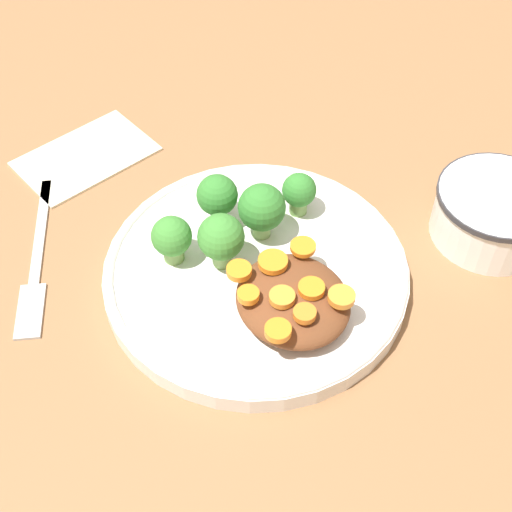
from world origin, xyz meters
name	(u,v)px	position (x,y,z in m)	size (l,w,h in m)	color
ground_plane	(256,280)	(0.00, 0.00, 0.00)	(4.00, 4.00, 0.00)	#8C603D
plate	(256,271)	(0.00, 0.00, 0.01)	(0.29, 0.29, 0.02)	white
dip_bowl	(495,211)	(0.23, -0.07, 0.03)	(0.12, 0.12, 0.05)	white
stew_mound	(291,301)	(0.00, -0.06, 0.04)	(0.10, 0.11, 0.03)	brown
broccoli_floret_0	(262,209)	(0.03, 0.03, 0.05)	(0.05, 0.05, 0.06)	#7FA85B
broccoli_floret_1	(214,198)	(0.00, 0.07, 0.05)	(0.04, 0.04, 0.06)	#759E51
broccoli_floret_2	(172,238)	(-0.06, 0.05, 0.05)	(0.04, 0.04, 0.05)	#759E51
broccoli_floret_3	(299,192)	(0.07, 0.04, 0.05)	(0.03, 0.03, 0.05)	#759E51
broccoli_floret_4	(221,238)	(-0.02, 0.02, 0.05)	(0.04, 0.04, 0.06)	#7FA85B
carrot_slice_0	(248,295)	(-0.04, -0.05, 0.05)	(0.02, 0.02, 0.01)	orange
carrot_slice_1	(239,271)	(-0.03, -0.02, 0.05)	(0.02, 0.02, 0.01)	orange
carrot_slice_2	(311,288)	(0.01, -0.07, 0.05)	(0.02, 0.02, 0.01)	orange
carrot_slice_3	(278,331)	(-0.04, -0.09, 0.05)	(0.02, 0.02, 0.01)	orange
carrot_slice_4	(272,262)	(0.00, -0.03, 0.05)	(0.03, 0.03, 0.01)	orange
carrot_slice_5	(303,247)	(0.03, -0.03, 0.05)	(0.02, 0.02, 0.00)	orange
carrot_slice_6	(342,297)	(0.03, -0.09, 0.05)	(0.02, 0.02, 0.01)	orange
carrot_slice_7	(305,314)	(-0.01, -0.09, 0.05)	(0.02, 0.02, 0.01)	orange
carrot_slice_8	(282,297)	(-0.01, -0.07, 0.05)	(0.02, 0.02, 0.01)	orange
fork	(35,268)	(-0.18, 0.12, 0.00)	(0.11, 0.20, 0.01)	#BEBEBE
napkin	(86,155)	(-0.07, 0.25, 0.00)	(0.16, 0.12, 0.01)	beige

